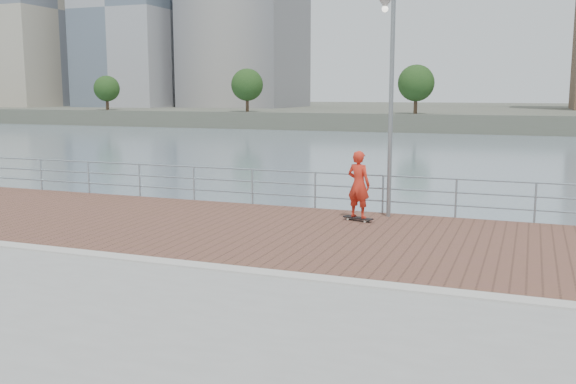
% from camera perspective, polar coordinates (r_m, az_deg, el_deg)
% --- Properties ---
extents(water, '(400.00, 400.00, 0.00)m').
position_cam_1_polar(water, '(13.25, -3.19, -15.54)').
color(water, slate).
rests_on(water, ground).
extents(brick_lane, '(40.00, 6.80, 0.02)m').
position_cam_1_polar(brick_lane, '(15.80, 2.07, -3.78)').
color(brick_lane, brown).
rests_on(brick_lane, seawall).
extents(curb, '(40.00, 0.40, 0.06)m').
position_cam_1_polar(curb, '(12.54, -3.27, -7.07)').
color(curb, '#B7B5AD').
rests_on(curb, seawall).
extents(far_shore, '(320.00, 95.00, 2.50)m').
position_cam_1_polar(far_shore, '(133.66, 18.80, 6.64)').
color(far_shore, '#4C5142').
rests_on(far_shore, ground).
extents(guardrail, '(39.06, 0.06, 1.13)m').
position_cam_1_polar(guardrail, '(18.88, 5.40, 0.38)').
color(guardrail, '#8C9EA8').
rests_on(guardrail, brick_lane).
extents(street_lamp, '(0.45, 1.31, 6.20)m').
position_cam_1_polar(street_lamp, '(17.46, 8.94, 11.84)').
color(street_lamp, gray).
rests_on(street_lamp, brick_lane).
extents(skateboard, '(0.87, 0.46, 0.10)m').
position_cam_1_polar(skateboard, '(17.46, 6.24, -2.32)').
color(skateboard, black).
rests_on(skateboard, brick_lane).
extents(skateboarder, '(0.76, 0.61, 1.82)m').
position_cam_1_polar(skateboarder, '(17.30, 6.30, 0.67)').
color(skateboarder, red).
rests_on(skateboarder, skateboard).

